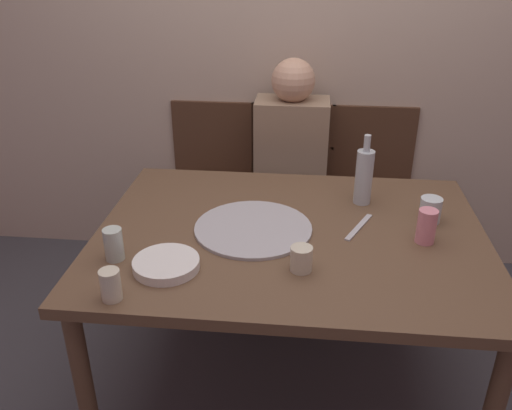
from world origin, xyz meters
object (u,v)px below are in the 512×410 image
object	(u,v)px
guest_in_sweater	(290,170)
dining_table	(290,249)
wine_bottle	(364,176)
chair_right	(371,184)
soda_can	(427,226)
plate_stack	(166,264)
chair_middle	(291,181)
chair_left	(211,178)
tumbler_near	(114,244)
tumbler_far	(111,285)
pizza_tray	(253,228)
short_glass	(301,259)
wine_glass	(430,210)
table_knife	(359,227)

from	to	relation	value
guest_in_sweater	dining_table	bearing A→B (deg)	92.60
wine_bottle	chair_right	bearing A→B (deg)	80.02
soda_can	dining_table	bearing A→B (deg)	177.11
plate_stack	chair_middle	world-z (taller)	chair_middle
plate_stack	chair_left	bearing A→B (deg)	93.82
chair_right	wine_bottle	bearing A→B (deg)	80.02
chair_middle	guest_in_sweater	bearing A→B (deg)	90.00
tumbler_near	tumbler_far	bearing A→B (deg)	-73.12
wine_bottle	pizza_tray	bearing A→B (deg)	-146.68
short_glass	chair_right	xyz separation A→B (m)	(0.34, 1.16, -0.25)
chair_right	wine_glass	bearing A→B (deg)	98.83
tumbler_near	plate_stack	world-z (taller)	tumbler_near
chair_right	guest_in_sweater	world-z (taller)	guest_in_sweater
plate_stack	table_knife	bearing A→B (deg)	27.80
chair_middle	tumbler_near	bearing A→B (deg)	65.45
chair_middle	chair_right	bearing A→B (deg)	-180.00
wine_bottle	chair_middle	bearing A→B (deg)	115.09
tumbler_far	chair_middle	distance (m)	1.47
dining_table	table_knife	bearing A→B (deg)	12.16
soda_can	chair_right	bearing A→B (deg)	94.82
dining_table	guest_in_sweater	distance (m)	0.77
wine_glass	soda_can	world-z (taller)	soda_can
wine_glass	pizza_tray	bearing A→B (deg)	-168.43
dining_table	wine_bottle	bearing A→B (deg)	44.52
pizza_tray	chair_middle	distance (m)	0.95
short_glass	soda_can	world-z (taller)	soda_can
wine_glass	guest_in_sweater	world-z (taller)	guest_in_sweater
tumbler_near	short_glass	bearing A→B (deg)	-0.31
short_glass	chair_middle	bearing A→B (deg)	93.88
wine_glass	table_knife	world-z (taller)	wine_glass
short_glass	wine_bottle	bearing A→B (deg)	65.99
wine_glass	tumbler_near	bearing A→B (deg)	-160.92
tumbler_near	table_knife	distance (m)	0.86
plate_stack	wine_bottle	bearing A→B (deg)	39.81
wine_glass	short_glass	xyz separation A→B (m)	(-0.46, -0.37, -0.01)
guest_in_sweater	wine_bottle	bearing A→B (deg)	121.36
chair_left	chair_right	xyz separation A→B (m)	(0.85, 0.00, 0.00)
wine_bottle	guest_in_sweater	size ratio (longest dim) A/B	0.24
pizza_tray	chair_right	bearing A→B (deg)	60.49
wine_glass	table_knife	xyz separation A→B (m)	(-0.26, -0.08, -0.04)
dining_table	chair_middle	size ratio (longest dim) A/B	1.55
tumbler_far	plate_stack	world-z (taller)	tumbler_far
plate_stack	soda_can	bearing A→B (deg)	16.75
tumbler_near	chair_middle	bearing A→B (deg)	65.45
chair_left	chair_middle	bearing A→B (deg)	-180.00
tumbler_near	wine_glass	size ratio (longest dim) A/B	1.16
pizza_tray	guest_in_sweater	world-z (taller)	guest_in_sweater
tumbler_far	chair_middle	xyz separation A→B (m)	(0.47, 1.37, -0.26)
plate_stack	chair_middle	bearing A→B (deg)	73.80
wine_glass	chair_right	bearing A→B (deg)	98.83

